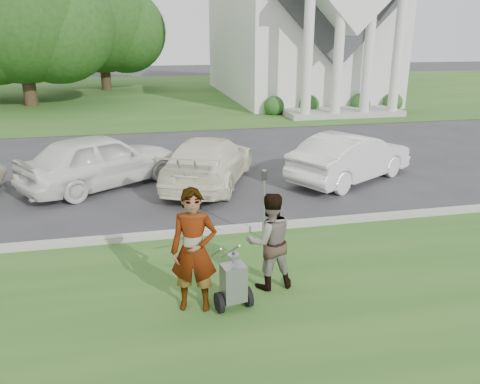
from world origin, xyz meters
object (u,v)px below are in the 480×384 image
object	(u,v)px
person_left	(194,252)
striping_cart	(233,284)
church	(296,5)
tree_back	(101,26)
car_d	(351,157)
car_c	(209,161)
car_b	(101,160)
person_right	(269,242)
parking_meter_near	(264,196)
tree_left	(19,16)

from	to	relation	value
person_left	striping_cart	bearing A→B (deg)	0.76
church	tree_back	distance (m)	14.77
striping_cart	car_d	size ratio (longest dim) A/B	0.27
car_c	car_d	size ratio (longest dim) A/B	1.10
tree_back	striping_cart	distance (m)	32.86
car_b	car_d	bearing A→B (deg)	-131.11
church	car_b	xyz separation A→B (m)	(-11.75, -18.56, -5.17)
person_right	church	bearing A→B (deg)	-113.24
striping_cart	parking_meter_near	world-z (taller)	parking_meter_near
tree_back	person_left	world-z (taller)	tree_back
tree_left	tree_back	xyz separation A→B (m)	(4.00, 8.00, -0.38)
parking_meter_near	person_left	bearing A→B (deg)	-126.40
church	tree_left	distance (m)	17.07
person_left	car_d	bearing A→B (deg)	62.04
person_left	tree_back	bearing A→B (deg)	109.51
tree_left	tree_back	bearing A→B (deg)	63.43
tree_back	parking_meter_near	distance (m)	30.53
parking_meter_near	car_b	distance (m)	5.71
tree_back	striping_cart	xyz separation A→B (m)	(3.66, -32.37, -4.29)
parking_meter_near	car_b	world-z (taller)	car_b
striping_cart	person_left	distance (m)	0.80
striping_cart	person_left	bearing A→B (deg)	156.26
person_left	church	bearing A→B (deg)	82.66
tree_left	person_right	distance (m)	25.62
tree_left	parking_meter_near	size ratio (longest dim) A/B	6.99
church	tree_left	size ratio (longest dim) A/B	2.27
church	person_right	distance (m)	26.89
person_right	tree_left	bearing A→B (deg)	-74.79
tree_back	tree_left	bearing A→B (deg)	-116.57
person_right	car_b	distance (m)	7.12
person_right	car_c	xyz separation A→B (m)	(-0.12, 6.02, -0.16)
tree_back	parking_meter_near	xyz separation A→B (m)	(4.80, -29.91, -3.77)
tree_back	striping_cart	size ratio (longest dim) A/B	8.30
church	parking_meter_near	xyz separation A→B (m)	(-8.22, -23.04, -4.98)
person_left	person_right	xyz separation A→B (m)	(1.30, 0.40, -0.14)
parking_meter_near	car_c	xyz separation A→B (m)	(-0.53, 4.10, -0.28)
car_c	person_right	bearing A→B (deg)	114.07
church	car_c	distance (m)	21.51
tree_left	car_d	bearing A→B (deg)	-55.99
tree_back	parking_meter_near	bearing A→B (deg)	-80.89
person_right	car_c	size ratio (longest dim) A/B	0.36
tree_left	person_right	bearing A→B (deg)	-70.61
church	tree_back	bearing A→B (deg)	152.15
striping_cart	car_c	bearing A→B (deg)	74.34
car_c	parking_meter_near	bearing A→B (deg)	120.31
tree_back	parking_meter_near	size ratio (longest dim) A/B	6.32
church	striping_cart	world-z (taller)	church
tree_left	car_b	bearing A→B (deg)	-73.21
church	car_d	world-z (taller)	church
car_b	car_d	size ratio (longest dim) A/B	1.06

